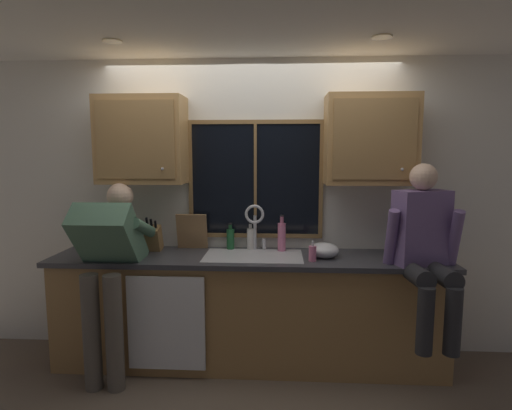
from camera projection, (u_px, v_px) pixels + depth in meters
The scene contains 25 objects.
back_wall at pixel (251, 207), 3.69m from camera, with size 5.54×0.12×2.55m, color silver.
ceiling_downlight_left at pixel (112, 41), 2.93m from camera, with size 0.14×0.14×0.01m, color #FFEAB2.
ceiling_downlight_right at pixel (382, 37), 2.82m from camera, with size 0.14×0.14×0.01m, color #FFEAB2.
window_glass at pixel (255, 180), 3.59m from camera, with size 1.10×0.02×0.95m, color black.
window_frame_top at pixel (255, 122), 3.52m from camera, with size 1.17×0.02×0.04m, color olive.
window_frame_bottom at pixel (255, 235), 3.64m from camera, with size 1.17×0.02×0.04m, color olive.
window_frame_left at pixel (191, 179), 3.61m from camera, with size 0.04×0.02×0.95m, color olive.
window_frame_right at pixel (321, 180), 3.55m from camera, with size 0.04×0.02×0.95m, color olive.
window_mullion_center at pixel (255, 180), 3.58m from camera, with size 0.02×0.02×0.95m, color olive.
lower_cabinet_run at pixel (249, 311), 3.45m from camera, with size 3.14×0.58×0.88m, color #A07744.
countertop at pixel (248, 258), 3.37m from camera, with size 3.20×0.62×0.04m, color #38383D.
dishwasher_front at pixel (166, 323), 3.17m from camera, with size 0.60×0.02×0.74m, color white.
upper_cabinet_left at pixel (142, 140), 3.44m from camera, with size 0.72×0.36×0.72m.
upper_cabinet_right at pixel (370, 140), 3.33m from camera, with size 0.72×0.36×0.72m.
sink at pixel (253, 267), 3.39m from camera, with size 0.80×0.46×0.21m.
faucet at pixel (256, 222), 3.52m from camera, with size 0.18×0.09×0.40m.
person_standing at pixel (109, 260), 3.15m from camera, with size 0.53×0.71×1.51m.
person_sitting_on_counter at pixel (425, 243), 3.01m from camera, with size 0.54×0.65×1.26m.
knife_block at pixel (154, 239), 3.53m from camera, with size 0.12×0.18×0.32m.
cutting_board at pixel (192, 231), 3.60m from camera, with size 0.27×0.02×0.32m, color #997047.
mixing_bowl at pixel (324, 250), 3.33m from camera, with size 0.24×0.24×0.12m, color silver.
soap_dispenser at pixel (312, 253), 3.21m from camera, with size 0.06×0.07×0.17m.
bottle_green_glass at pixel (250, 238), 3.59m from camera, with size 0.06×0.06×0.24m.
bottle_tall_clear at pixel (282, 236), 3.53m from camera, with size 0.07×0.07×0.31m.
bottle_amber_small at pixel (230, 238), 3.60m from camera, with size 0.07×0.07×0.23m.
Camera 1 is at (0.25, -3.59, 1.76)m, focal length 29.00 mm.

